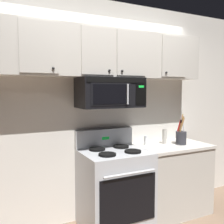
{
  "coord_description": "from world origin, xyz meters",
  "views": [
    {
      "loc": [
        -1.32,
        -2.18,
        1.61
      ],
      "look_at": [
        0.0,
        0.49,
        1.35
      ],
      "focal_mm": 41.19,
      "sensor_mm": 36.0,
      "label": 1
    }
  ],
  "objects": [
    {
      "name": "upper_cabinets",
      "position": [
        -0.0,
        0.57,
        2.02
      ],
      "size": [
        2.5,
        0.36,
        0.55
      ],
      "color": "#BCB7AD"
    },
    {
      "name": "stove_range",
      "position": [
        0.0,
        0.42,
        0.47
      ],
      "size": [
        0.76,
        0.69,
        1.12
      ],
      "color": "#B7BABF",
      "rests_on": "ground_plane"
    },
    {
      "name": "counter_segment",
      "position": [
        0.84,
        0.43,
        0.45
      ],
      "size": [
        0.93,
        0.65,
        0.9
      ],
      "color": "#BCB7AD",
      "rests_on": "ground_plane"
    },
    {
      "name": "salt_shaker",
      "position": [
        0.52,
        0.56,
        0.96
      ],
      "size": [
        0.05,
        0.05,
        0.11
      ],
      "color": "white",
      "rests_on": "counter_segment"
    },
    {
      "name": "utensil_crock_charcoal",
      "position": [
        0.94,
        0.38,
        1.01
      ],
      "size": [
        0.14,
        0.14,
        0.4
      ],
      "color": "#2D2D33",
      "rests_on": "counter_segment"
    },
    {
      "name": "pepper_mill",
      "position": [
        0.78,
        0.51,
        1.0
      ],
      "size": [
        0.06,
        0.06,
        0.19
      ],
      "primitive_type": "cylinder",
      "color": "#B7B2A8",
      "rests_on": "counter_segment"
    },
    {
      "name": "back_wall",
      "position": [
        0.0,
        0.79,
        1.35
      ],
      "size": [
        5.2,
        0.1,
        2.7
      ],
      "primitive_type": "cube",
      "color": "silver",
      "rests_on": "ground_plane"
    },
    {
      "name": "over_range_microwave",
      "position": [
        -0.0,
        0.54,
        1.58
      ],
      "size": [
        0.76,
        0.43,
        0.35
      ],
      "color": "black"
    }
  ]
}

